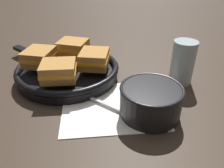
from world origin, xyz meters
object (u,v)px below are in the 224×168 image
object	(u,v)px
sandwich_near_left	(94,59)
drinking_glass	(183,62)
sandwich_far_left	(39,57)
sandwich_near_right	(73,47)
sandwich_far_right	(59,71)
soup_bowl	(151,99)
spoon	(123,112)
skillet	(68,71)

from	to	relation	value
sandwich_near_left	drinking_glass	distance (m)	0.25
sandwich_far_left	sandwich_near_right	bearing A→B (deg)	41.38
sandwich_far_right	sandwich_near_left	bearing A→B (deg)	41.38
sandwich_far_left	soup_bowl	bearing A→B (deg)	-30.41
soup_bowl	sandwich_far_left	bearing A→B (deg)	149.59
spoon	sandwich_far_left	distance (m)	0.31
sandwich_far_right	drinking_glass	xyz separation A→B (m)	(0.34, 0.06, -0.00)
skillet	sandwich_near_right	bearing A→B (deg)	85.11
sandwich_near_right	sandwich_far_right	bearing A→B (deg)	-93.62
skillet	sandwich_far_right	bearing A→B (deg)	-92.39
soup_bowl	sandwich_near_left	bearing A→B (deg)	130.06
drinking_glass	sandwich_far_right	bearing A→B (deg)	-169.95
skillet	drinking_glass	world-z (taller)	drinking_glass
spoon	skillet	world-z (taller)	skillet
sandwich_far_right	sandwich_far_left	bearing A→B (deg)	131.38
skillet	sandwich_far_right	distance (m)	0.09
soup_bowl	skillet	distance (m)	0.29
skillet	sandwich_near_left	world-z (taller)	sandwich_near_left
sandwich_near_left	drinking_glass	bearing A→B (deg)	-3.80
drinking_glass	skillet	bearing A→B (deg)	176.04
sandwich_near_left	soup_bowl	bearing A→B (deg)	-49.94
soup_bowl	sandwich_near_left	distance (m)	0.22
spoon	sandwich_near_right	distance (m)	0.31
sandwich_near_left	sandwich_far_left	bearing A→B (deg)	176.38
sandwich_far_left	sandwich_far_right	size ratio (longest dim) A/B	1.05
soup_bowl	spoon	distance (m)	0.07
spoon	sandwich_near_right	size ratio (longest dim) A/B	1.35
sandwich_near_left	sandwich_near_right	world-z (taller)	same
spoon	sandwich_far_left	xyz separation A→B (m)	(-0.24, 0.18, 0.06)
drinking_glass	sandwich_near_right	bearing A→B (deg)	162.46
soup_bowl	drinking_glass	world-z (taller)	drinking_glass
sandwich_far_left	skillet	bearing A→B (deg)	-2.77
skillet	sandwich_far_left	world-z (taller)	sandwich_far_left
spoon	sandwich_near_left	xyz separation A→B (m)	(-0.08, 0.17, 0.06)
skillet	spoon	bearing A→B (deg)	-47.64
soup_bowl	skillet	xyz separation A→B (m)	(-0.23, 0.18, -0.02)
sandwich_near_left	sandwich_far_left	xyz separation A→B (m)	(-0.16, 0.01, 0.00)
soup_bowl	sandwich_far_left	xyz separation A→B (m)	(-0.31, 0.18, 0.02)
sandwich_near_right	sandwich_far_right	distance (m)	0.16
skillet	drinking_glass	xyz separation A→B (m)	(0.34, -0.02, 0.04)
sandwich_near_right	spoon	bearing A→B (deg)	-58.92
sandwich_far_left	sandwich_near_left	bearing A→B (deg)	-3.62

